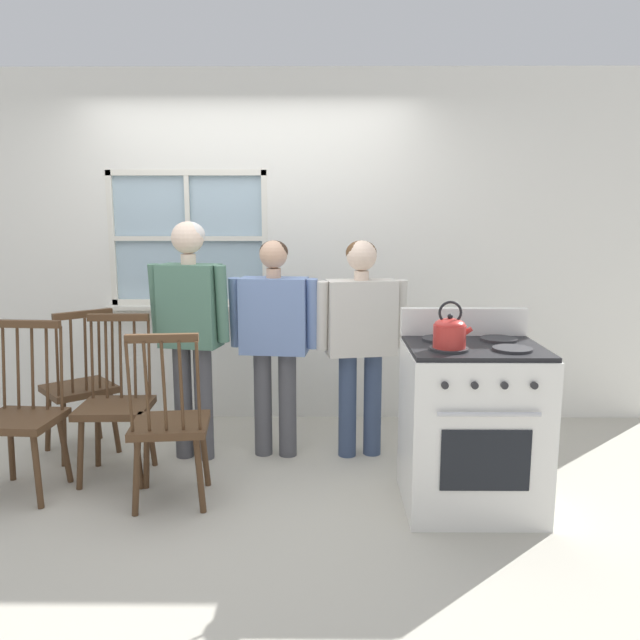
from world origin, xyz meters
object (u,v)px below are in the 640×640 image
(kettle, at_px, (450,332))
(potted_plant, at_px, (175,295))
(chair_near_stove, at_px, (170,426))
(person_adult_right, at_px, (361,328))
(chair_near_wall, at_px, (22,418))
(chair_by_window, at_px, (80,389))
(person_elderly_left, at_px, (190,317))
(stove, at_px, (471,424))
(person_teen_center, at_px, (274,329))
(chair_center_cluster, at_px, (116,406))

(kettle, xyz_separation_m, potted_plant, (-1.81, 1.59, -0.02))
(chair_near_stove, xyz_separation_m, potted_plant, (-0.29, 1.44, 0.55))
(potted_plant, bearing_deg, person_adult_right, -27.44)
(chair_near_wall, bearing_deg, chair_by_window, 84.93)
(person_elderly_left, relative_size, stove, 1.46)
(chair_by_window, xyz_separation_m, person_teen_center, (1.33, -0.02, 0.42))
(person_teen_center, distance_m, kettle, 1.32)
(person_teen_center, height_order, kettle, person_teen_center)
(chair_near_stove, relative_size, person_adult_right, 0.69)
(stove, bearing_deg, chair_near_stove, 179.35)
(person_elderly_left, bearing_deg, person_teen_center, 17.63)
(chair_near_wall, height_order, chair_near_stove, same)
(chair_center_cluster, height_order, person_adult_right, person_adult_right)
(chair_by_window, bearing_deg, chair_near_wall, 40.21)
(chair_near_stove, bearing_deg, kettle, 168.19)
(chair_by_window, bearing_deg, kettle, 118.43)
(potted_plant, bearing_deg, person_teen_center, -41.43)
(chair_center_cluster, relative_size, kettle, 4.09)
(chair_near_wall, xyz_separation_m, stove, (2.58, -0.14, 0.02))
(person_adult_right, relative_size, potted_plant, 4.83)
(chair_near_stove, height_order, kettle, kettle)
(person_elderly_left, bearing_deg, chair_near_stove, -77.09)
(potted_plant, bearing_deg, chair_by_window, -125.06)
(chair_center_cluster, height_order, person_elderly_left, person_elderly_left)
(person_teen_center, bearing_deg, chair_by_window, -174.54)
(chair_center_cluster, xyz_separation_m, chair_near_stove, (0.42, -0.36, 0.00))
(chair_near_wall, relative_size, potted_plant, 3.35)
(chair_by_window, xyz_separation_m, person_elderly_left, (0.78, -0.07, 0.51))
(chair_near_wall, bearing_deg, chair_near_stove, -3.65)
(person_teen_center, distance_m, person_adult_right, 0.57)
(chair_near_stove, relative_size, person_teen_center, 0.69)
(chair_near_wall, xyz_separation_m, potted_plant, (0.60, 1.32, 0.55))
(person_elderly_left, relative_size, kettle, 6.40)
(stove, bearing_deg, chair_by_window, 163.07)
(potted_plant, bearing_deg, chair_near_stove, -78.52)
(person_teen_center, relative_size, stove, 1.34)
(chair_near_wall, distance_m, person_teen_center, 1.60)
(person_teen_center, bearing_deg, person_adult_right, 6.81)
(chair_near_wall, relative_size, person_teen_center, 0.69)
(chair_near_wall, height_order, person_adult_right, person_adult_right)
(person_teen_center, bearing_deg, chair_near_wall, -151.04)
(person_teen_center, relative_size, person_adult_right, 1.00)
(chair_near_wall, distance_m, chair_near_stove, 0.90)
(chair_near_wall, height_order, person_elderly_left, person_elderly_left)
(kettle, bearing_deg, chair_near_wall, 173.57)
(person_adult_right, bearing_deg, person_elderly_left, 172.92)
(chair_center_cluster, distance_m, person_teen_center, 1.10)
(chair_near_wall, height_order, potted_plant, potted_plant)
(chair_center_cluster, distance_m, stove, 2.14)
(chair_center_cluster, bearing_deg, potted_plant, 81.29)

